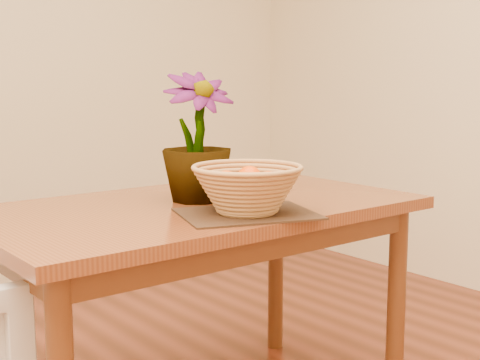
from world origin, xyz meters
TOP-DOWN VIEW (x-y plane):
  - table at (0.00, 0.30)m, footprint 1.40×0.80m
  - placemat at (0.00, 0.05)m, footprint 0.46×0.40m
  - wicker_basket at (0.00, 0.05)m, footprint 0.33×0.33m
  - orange_pile at (0.00, 0.05)m, footprint 0.16×0.16m
  - potted_plant at (0.02, 0.34)m, footprint 0.27×0.27m

SIDE VIEW (x-z plane):
  - table at x=0.00m, z-range 0.29..1.04m
  - placemat at x=0.00m, z-range 0.75..0.76m
  - wicker_basket at x=0.00m, z-range 0.75..0.89m
  - orange_pile at x=0.00m, z-range 0.81..0.89m
  - potted_plant at x=0.02m, z-range 0.75..1.17m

